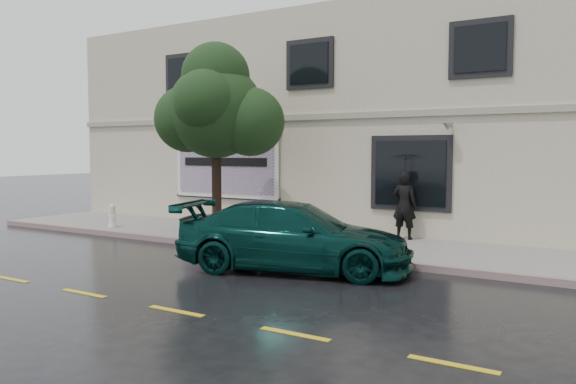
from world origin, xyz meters
The scene contains 11 objects.
ground centered at (0.00, 0.00, 0.00)m, with size 90.00×90.00×0.00m, color black.
sidewalk centered at (0.00, 3.25, 0.07)m, with size 20.00×3.50×0.15m, color gray.
curb centered at (0.00, 1.50, 0.07)m, with size 20.00×0.18×0.16m, color gray.
road_marking centered at (0.00, -3.50, 0.01)m, with size 19.00×0.12×0.01m, color gold.
building centered at (0.00, 9.00, 3.50)m, with size 20.00×8.12×7.00m.
billboard centered at (-3.20, 4.92, 2.05)m, with size 4.30×0.16×2.20m.
car centered at (2.24, 0.16, 0.74)m, with size 2.23×5.06×1.47m, color #072F2A.
pedestrian centered at (3.17, 4.60, 1.08)m, with size 0.68×0.44×1.86m, color black.
umbrella centered at (3.17, 4.60, 2.35)m, with size 0.94×0.94×0.69m, color black.
street_tree centered at (-1.44, 2.20, 3.65)m, with size 2.61×2.61×4.83m.
fire_hydrant centered at (-5.60, 2.17, 0.51)m, with size 0.30×0.28×0.74m.
Camera 1 is at (8.27, -10.16, 2.57)m, focal length 35.00 mm.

